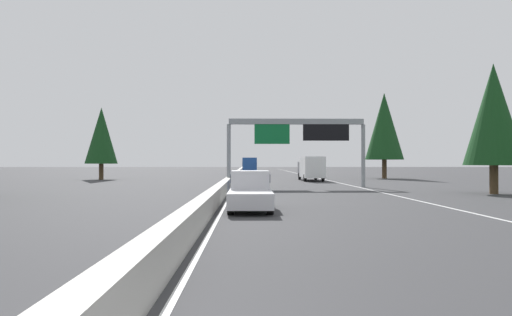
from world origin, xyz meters
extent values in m
plane|color=#38383A|center=(60.00, 0.00, 0.00)|extent=(320.00, 320.00, 0.00)
cube|color=#ADAAA3|center=(80.00, 0.30, 0.45)|extent=(180.00, 0.56, 0.90)
cube|color=silver|center=(70.00, -11.52, 0.01)|extent=(160.00, 0.16, 0.01)
cube|color=silver|center=(70.00, -0.25, 0.01)|extent=(160.00, 0.16, 0.01)
cylinder|color=gray|center=(37.21, 0.30, 2.88)|extent=(0.36, 0.36, 5.75)
cylinder|color=gray|center=(37.21, -12.02, 2.88)|extent=(0.36, 0.36, 5.75)
cube|color=gray|center=(37.21, -5.86, 6.00)|extent=(0.50, 12.32, 0.50)
cube|color=#0C602D|center=(37.06, -3.64, 4.90)|extent=(0.12, 3.20, 1.90)
cube|color=black|center=(37.06, -8.57, 5.00)|extent=(0.16, 4.20, 1.50)
cube|color=silver|center=(17.27, -1.58, 0.61)|extent=(5.60, 2.00, 0.70)
cube|color=silver|center=(18.28, -1.58, 1.41)|extent=(2.24, 1.84, 0.90)
cube|color=#2D3847|center=(18.28, -1.58, 1.50)|extent=(2.02, 1.92, 0.41)
cylinder|color=black|center=(19.12, -0.72, 0.40)|extent=(0.80, 0.28, 0.80)
cylinder|color=black|center=(19.12, -2.44, 0.40)|extent=(0.80, 0.28, 0.80)
cylinder|color=black|center=(15.42, -0.72, 0.40)|extent=(0.80, 0.28, 0.80)
cylinder|color=black|center=(15.42, -2.44, 0.40)|extent=(0.80, 0.28, 0.80)
cube|color=#1E4793|center=(30.71, -1.81, 0.53)|extent=(4.40, 1.80, 0.76)
cube|color=#2D3847|center=(30.49, -1.81, 1.19)|extent=(2.46, 1.51, 0.56)
cylinder|color=black|center=(32.12, -1.02, 0.32)|extent=(0.64, 0.22, 0.64)
cylinder|color=black|center=(32.12, -2.60, 0.32)|extent=(0.64, 0.22, 0.64)
cylinder|color=black|center=(29.30, -1.02, 0.32)|extent=(0.64, 0.22, 0.64)
cylinder|color=black|center=(29.30, -2.60, 0.32)|extent=(0.64, 0.22, 0.64)
cube|color=white|center=(51.09, -9.24, 1.70)|extent=(6.12, 2.40, 2.50)
cube|color=slate|center=(55.34, -9.24, 1.40)|extent=(2.38, 2.30, 1.90)
cylinder|color=black|center=(55.17, -8.18, 0.45)|extent=(0.90, 0.28, 0.90)
cylinder|color=black|center=(55.17, -10.30, 0.45)|extent=(0.90, 0.28, 0.90)
cylinder|color=black|center=(49.39, -8.18, 0.45)|extent=(0.90, 0.28, 0.90)
cylinder|color=black|center=(49.39, -10.30, 0.45)|extent=(0.90, 0.28, 0.90)
cube|color=#1E4793|center=(80.44, -1.70, 1.65)|extent=(11.50, 2.50, 2.90)
cube|color=#2D3847|center=(80.44, -1.70, 2.01)|extent=(11.04, 2.55, 0.84)
cylinder|color=black|center=(84.46, -0.60, 0.50)|extent=(1.00, 0.30, 1.00)
cylinder|color=black|center=(84.46, -2.80, 0.50)|extent=(1.00, 0.30, 1.00)
cylinder|color=black|center=(76.41, -0.60, 0.50)|extent=(1.00, 0.30, 1.00)
cylinder|color=black|center=(76.41, -2.80, 0.50)|extent=(1.00, 0.30, 1.00)
cylinder|color=#4C3823|center=(28.08, -19.15, 1.04)|extent=(0.59, 0.59, 2.07)
cone|color=#143D19|center=(28.08, -19.15, 5.75)|extent=(4.15, 4.15, 7.35)
cylinder|color=#4C3823|center=(59.81, -20.72, 1.33)|extent=(0.65, 0.65, 2.67)
cone|color=#143D19|center=(59.81, -20.72, 7.40)|extent=(5.34, 5.34, 9.46)
cylinder|color=#4C3823|center=(56.18, 17.96, 1.05)|extent=(0.59, 0.59, 2.10)
cone|color=#143D19|center=(56.18, 17.96, 5.82)|extent=(4.20, 4.20, 7.45)
camera|label=1|loc=(-4.49, -1.50, 2.28)|focal=32.10mm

